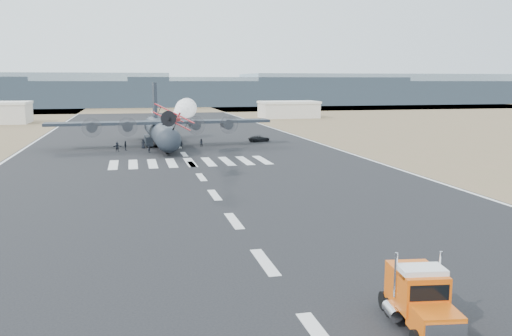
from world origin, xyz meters
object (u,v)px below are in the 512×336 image
object	(u,v)px
semi_truck	(420,298)
support_vehicle	(259,138)
aerobatic_biplane	(173,118)
crew_e	(143,144)
crew_b	(182,145)
crew_a	(167,144)
crew_f	(117,147)
transport_aircraft	(160,130)
crew_d	(125,146)
hangar_right	(289,109)
crew_c	(167,147)
crew_g	(149,148)
crew_h	(201,143)

from	to	relation	value
semi_truck	support_vehicle	distance (m)	90.27
semi_truck	support_vehicle	size ratio (longest dim) A/B	1.64
aerobatic_biplane	crew_e	world-z (taller)	aerobatic_biplane
crew_b	crew_a	bearing A→B (deg)	170.89
crew_a	crew_f	bearing A→B (deg)	-56.14
aerobatic_biplane	support_vehicle	bearing A→B (deg)	73.00
transport_aircraft	crew_d	distance (m)	9.25
hangar_right	crew_c	world-z (taller)	hangar_right
hangar_right	crew_f	distance (m)	101.46
transport_aircraft	crew_a	world-z (taller)	transport_aircraft
crew_c	crew_f	size ratio (longest dim) A/B	0.88
crew_c	crew_d	distance (m)	8.23
aerobatic_biplane	crew_c	world-z (taller)	aerobatic_biplane
crew_f	crew_c	bearing A→B (deg)	-22.10
crew_d	crew_f	world-z (taller)	crew_f
crew_e	semi_truck	bearing A→B (deg)	118.20
crew_a	crew_g	bearing A→B (deg)	-13.97
support_vehicle	crew_g	world-z (taller)	crew_g
crew_c	support_vehicle	bearing A→B (deg)	88.94
transport_aircraft	crew_g	bearing A→B (deg)	-106.11
transport_aircraft	support_vehicle	distance (m)	21.75
crew_h	semi_truck	bearing A→B (deg)	86.31
crew_d	crew_g	world-z (taller)	crew_d
crew_c	crew_h	xyz separation A→B (m)	(7.17, 5.63, 0.01)
semi_truck	transport_aircraft	size ratio (longest dim) A/B	0.17
transport_aircraft	crew_e	bearing A→B (deg)	-136.09
aerobatic_biplane	transport_aircraft	bearing A→B (deg)	99.20
support_vehicle	crew_d	size ratio (longest dim) A/B	2.67
support_vehicle	crew_e	size ratio (longest dim) A/B	2.54
crew_b	crew_e	size ratio (longest dim) A/B	0.85
transport_aircraft	crew_c	size ratio (longest dim) A/B	28.19
crew_c	semi_truck	bearing A→B (deg)	-25.73
crew_b	crew_d	xyz separation A→B (m)	(-10.59, -0.05, 0.09)
hangar_right	crew_e	world-z (taller)	hangar_right
support_vehicle	crew_e	distance (m)	25.83
semi_truck	crew_g	xyz separation A→B (m)	(-11.46, 75.56, -0.81)
semi_truck	crew_b	size ratio (longest dim) A/B	4.88
transport_aircraft	crew_g	size ratio (longest dim) A/B	25.99
crew_e	crew_g	distance (m)	6.95
support_vehicle	crew_g	distance (m)	27.69
hangar_right	support_vehicle	size ratio (longest dim) A/B	4.40
crew_a	crew_e	world-z (taller)	crew_e
crew_a	crew_e	xyz separation A→B (m)	(-4.44, 1.06, 0.08)
crew_h	crew_g	bearing A→B (deg)	29.92
crew_b	crew_c	distance (m)	4.60
semi_truck	crew_b	distance (m)	80.64
hangar_right	crew_e	distance (m)	95.59
crew_a	transport_aircraft	bearing A→B (deg)	-151.70
semi_truck	crew_g	bearing A→B (deg)	106.50
crew_e	crew_g	bearing A→B (deg)	116.97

